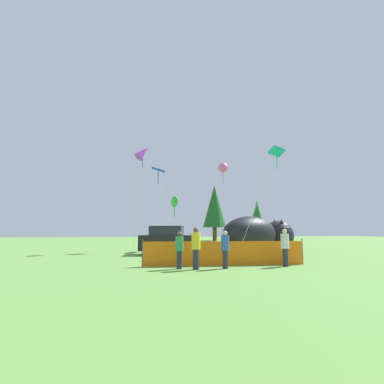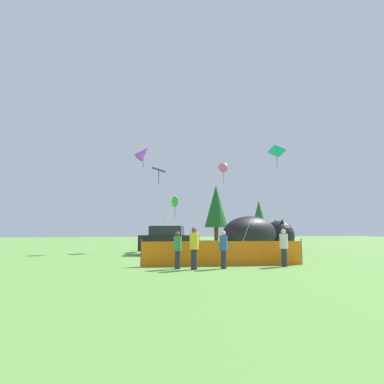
{
  "view_description": "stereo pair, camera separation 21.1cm",
  "coord_description": "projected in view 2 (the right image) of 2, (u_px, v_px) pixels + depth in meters",
  "views": [
    {
      "loc": [
        -4.54,
        -17.43,
        1.72
      ],
      "look_at": [
        -0.12,
        4.07,
        4.52
      ],
      "focal_mm": 28.0,
      "sensor_mm": 36.0,
      "label": 1
    },
    {
      "loc": [
        -4.33,
        -17.48,
        1.72
      ],
      "look_at": [
        -0.12,
        4.07,
        4.52
      ],
      "focal_mm": 28.0,
      "sensor_mm": 36.0,
      "label": 2
    }
  ],
  "objects": [
    {
      "name": "ground_plane",
      "position": [
        207.0,
        259.0,
        17.62
      ],
      "size": [
        120.0,
        120.0,
        0.0
      ],
      "primitive_type": "plane",
      "color": "#609342"
    },
    {
      "name": "safety_fence",
      "position": [
        224.0,
        253.0,
        14.7
      ],
      "size": [
        8.05,
        0.73,
        1.29
      ],
      "rotation": [
        0.0,
        0.0,
        -0.08
      ],
      "color": "orange",
      "rests_on": "ground"
    },
    {
      "name": "kite_purple_delta",
      "position": [
        143.0,
        153.0,
        25.45
      ],
      "size": [
        1.58,
        1.7,
        9.02
      ],
      "color": "silver",
      "rests_on": "ground"
    },
    {
      "name": "spectator_in_white_shirt",
      "position": [
        178.0,
        248.0,
        13.46
      ],
      "size": [
        0.36,
        0.36,
        1.66
      ],
      "color": "#2D2D38",
      "rests_on": "ground"
    },
    {
      "name": "horizon_tree_west",
      "position": [
        259.0,
        215.0,
        59.38
      ],
      "size": [
        3.15,
        3.15,
        7.51
      ],
      "color": "brown",
      "rests_on": "ground"
    },
    {
      "name": "horizon_tree_east",
      "position": [
        216.0,
        206.0,
        49.68
      ],
      "size": [
        3.85,
        3.85,
        9.18
      ],
      "color": "brown",
      "rests_on": "ground"
    },
    {
      "name": "kite_pink_octopus",
      "position": [
        223.0,
        168.0,
        24.51
      ],
      "size": [
        0.81,
        1.12,
        7.22
      ],
      "color": "silver",
      "rests_on": "ground"
    },
    {
      "name": "spectator_in_black_shirt",
      "position": [
        194.0,
        246.0,
        13.24
      ],
      "size": [
        0.4,
        0.4,
        1.85
      ],
      "color": "#2D2D38",
      "rests_on": "ground"
    },
    {
      "name": "inflatable_cat",
      "position": [
        258.0,
        236.0,
        23.55
      ],
      "size": [
        7.27,
        4.96,
        2.79
      ],
      "rotation": [
        0.0,
        0.0,
        0.42
      ],
      "color": "black",
      "rests_on": "ground"
    },
    {
      "name": "kite_green_fish",
      "position": [
        175.0,
        202.0,
        25.41
      ],
      "size": [
        1.09,
        2.61,
        4.69
      ],
      "color": "silver",
      "rests_on": "ground"
    },
    {
      "name": "kite_blue_box",
      "position": [
        159.0,
        171.0,
        25.94
      ],
      "size": [
        1.37,
        1.25,
        7.21
      ],
      "color": "silver",
      "rests_on": "ground"
    },
    {
      "name": "kite_teal_diamond",
      "position": [
        276.0,
        153.0,
        21.24
      ],
      "size": [
        3.36,
        1.07,
        7.62
      ],
      "color": "silver",
      "rests_on": "ground"
    },
    {
      "name": "spectator_in_blue_shirt",
      "position": [
        224.0,
        248.0,
        13.56
      ],
      "size": [
        0.37,
        0.37,
        1.69
      ],
      "color": "#2D2D38",
      "rests_on": "ground"
    },
    {
      "name": "folding_chair",
      "position": [
        236.0,
        249.0,
        18.93
      ],
      "size": [
        0.71,
        0.71,
        0.93
      ],
      "rotation": [
        0.0,
        0.0,
        0.94
      ],
      "color": "maroon",
      "rests_on": "ground"
    },
    {
      "name": "parked_car",
      "position": [
        169.0,
        240.0,
        21.26
      ],
      "size": [
        4.45,
        2.82,
        2.02
      ],
      "rotation": [
        0.0,
        0.0,
        -0.3
      ],
      "color": "black",
      "rests_on": "ground"
    },
    {
      "name": "spectator_in_red_shirt",
      "position": [
        284.0,
        246.0,
        14.32
      ],
      "size": [
        0.39,
        0.39,
        1.77
      ],
      "color": "#2D2D38",
      "rests_on": "ground"
    }
  ]
}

